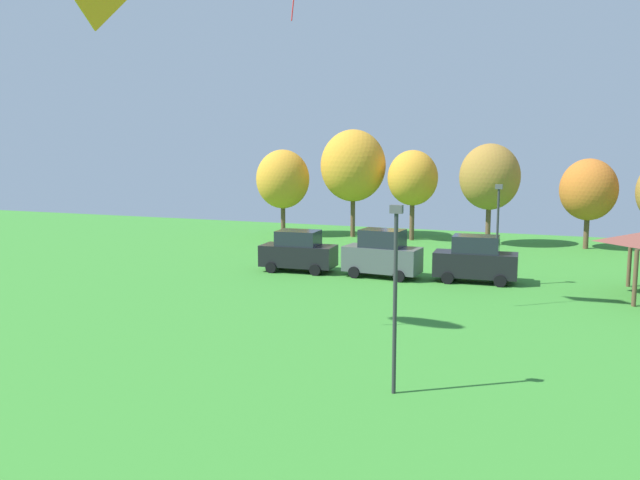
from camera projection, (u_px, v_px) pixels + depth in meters
parked_car_leftmost at (298, 251)px, 39.00m from camera, size 4.38×2.32×2.38m
parked_car_second_from_left at (382, 254)px, 37.22m from camera, size 4.30×2.20×2.66m
parked_car_third_from_left at (475, 260)px, 35.85m from camera, size 4.44×2.16×2.51m
light_post_1 at (498, 228)px, 34.64m from camera, size 0.36×0.20×5.27m
light_post_2 at (395, 288)px, 19.46m from camera, size 0.36×0.20×5.55m
treeline_tree_0 at (283, 179)px, 54.24m from camera, size 4.28×4.28×6.91m
treeline_tree_1 at (353, 166)px, 53.29m from camera, size 5.14×5.14×8.48m
treeline_tree_2 at (413, 178)px, 51.51m from camera, size 3.83×3.83×6.89m
treeline_tree_3 at (490, 177)px, 48.72m from camera, size 4.33×4.33×7.38m
treeline_tree_4 at (589, 190)px, 47.23m from camera, size 3.93×3.93×6.34m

